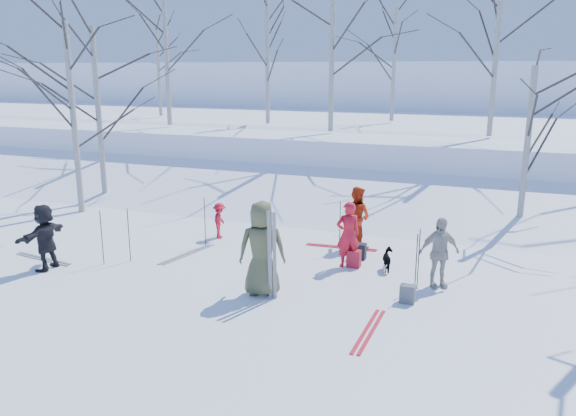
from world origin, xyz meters
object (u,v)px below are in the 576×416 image
at_px(skier_olive_center, 262,248).
at_px(dog, 389,260).
at_px(skier_redor_behind, 357,217).
at_px(skier_red_seated, 220,221).
at_px(skier_red_north, 348,234).
at_px(skier_cream_east, 439,253).
at_px(backpack_dark, 359,251).
at_px(skier_grey_west, 45,237).
at_px(backpack_red, 354,259).
at_px(backpack_grey, 407,294).

distance_m(skier_olive_center, dog, 3.32).
bearing_deg(skier_redor_behind, skier_red_seated, 30.99).
relative_size(skier_red_north, skier_cream_east, 1.02).
bearing_deg(skier_redor_behind, backpack_dark, 131.41).
bearing_deg(skier_olive_center, skier_red_north, -139.21).
bearing_deg(skier_red_seated, skier_red_north, -117.28).
bearing_deg(skier_redor_behind, skier_olive_center, 97.14).
height_order(skier_olive_center, skier_red_seated, skier_olive_center).
bearing_deg(dog, skier_grey_west, -1.56).
bearing_deg(backpack_dark, skier_cream_east, -30.29).
bearing_deg(backpack_dark, backpack_red, -87.72).
relative_size(skier_red_seated, backpack_grey, 2.65).
relative_size(dog, backpack_grey, 1.62).
bearing_deg(skier_red_seated, backpack_dark, -108.33).
bearing_deg(skier_red_seated, skier_olive_center, -153.72).
relative_size(skier_red_north, skier_redor_behind, 0.97).
height_order(skier_red_north, backpack_grey, skier_red_north).
distance_m(backpack_red, backpack_grey, 2.28).
height_order(skier_olive_center, dog, skier_olive_center).
relative_size(skier_olive_center, dog, 3.28).
xyz_separation_m(dog, backpack_grey, (0.72, -1.73, -0.07)).
relative_size(backpack_red, backpack_dark, 1.05).
relative_size(skier_olive_center, backpack_red, 4.79).
bearing_deg(skier_red_north, skier_redor_behind, -114.54).
bearing_deg(skier_red_north, skier_cream_east, 134.20).
distance_m(skier_redor_behind, backpack_dark, 1.15).
xyz_separation_m(skier_olive_center, backpack_grey, (2.94, 0.62, -0.82)).
height_order(skier_redor_behind, dog, skier_redor_behind).
distance_m(skier_cream_east, backpack_dark, 2.43).
height_order(skier_redor_behind, skier_grey_west, skier_redor_behind).
bearing_deg(skier_cream_east, skier_red_seated, 134.77).
bearing_deg(backpack_red, backpack_grey, -47.24).
bearing_deg(backpack_red, skier_red_seated, 166.58).
xyz_separation_m(skier_redor_behind, skier_grey_west, (-6.42, -4.24, -0.03)).
distance_m(skier_grey_west, backpack_grey, 8.39).
xyz_separation_m(dog, backpack_dark, (-0.85, 0.57, -0.06)).
relative_size(backpack_grey, backpack_dark, 0.95).
bearing_deg(backpack_grey, backpack_red, 132.76).
distance_m(skier_olive_center, skier_cream_east, 3.82).
distance_m(skier_grey_west, dog, 8.09).
distance_m(skier_redor_behind, backpack_red, 1.69).
relative_size(skier_redor_behind, skier_red_seated, 1.63).
xyz_separation_m(skier_red_north, backpack_red, (0.16, -0.00, -0.59)).
bearing_deg(skier_red_north, backpack_dark, -133.18).
bearing_deg(skier_cream_east, skier_grey_west, 162.67).
distance_m(skier_olive_center, backpack_grey, 3.11).
bearing_deg(skier_redor_behind, skier_red_north, 119.20).
bearing_deg(skier_redor_behind, skier_grey_west, 56.02).
bearing_deg(skier_olive_center, skier_cream_east, -174.01).
bearing_deg(dog, skier_redor_behind, -73.37).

